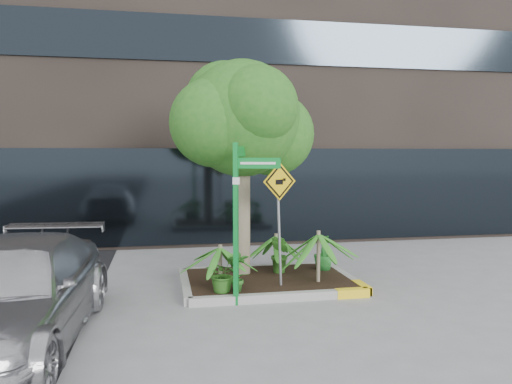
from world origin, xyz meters
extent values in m
plane|color=gray|center=(0.00, 0.00, 0.00)|extent=(80.00, 80.00, 0.00)
cube|color=#2D2621|center=(0.50, 8.50, 7.50)|extent=(18.00, 8.00, 15.00)
cube|color=#9E9E99|center=(0.20, 1.40, 0.07)|extent=(3.20, 0.15, 0.15)
cube|color=#9E9E99|center=(0.20, -0.80, 0.07)|extent=(3.20, 0.15, 0.15)
cube|color=#9E9E99|center=(-1.40, 0.30, 0.07)|extent=(0.15, 2.20, 0.15)
cube|color=#9E9E99|center=(1.80, 0.30, 0.07)|extent=(0.15, 2.20, 0.15)
cube|color=yellow|center=(1.50, -0.80, 0.07)|extent=(0.60, 0.17, 0.15)
cube|color=black|center=(0.20, 0.30, 0.12)|extent=(3.05, 2.05, 0.06)
cylinder|color=gray|center=(-0.23, 0.74, 1.43)|extent=(0.31, 0.31, 2.87)
cylinder|color=gray|center=(-0.13, 0.74, 2.48)|extent=(0.54, 0.15, 0.93)
sphere|color=#215F1B|center=(-0.23, 0.74, 3.25)|extent=(2.29, 2.29, 2.29)
sphere|color=#215F1B|center=(0.44, 1.03, 2.96)|extent=(1.72, 1.72, 1.72)
sphere|color=#215F1B|center=(-0.80, 0.55, 3.15)|extent=(1.72, 1.72, 1.72)
sphere|color=#215F1B|center=(-0.04, 0.17, 3.44)|extent=(1.53, 1.53, 1.53)
sphere|color=#215F1B|center=(-0.51, 1.22, 3.63)|extent=(1.62, 1.62, 1.62)
cylinder|color=gray|center=(1.07, -0.17, 0.63)|extent=(0.07, 0.07, 0.97)
cylinder|color=gray|center=(-0.78, -0.14, 0.53)|extent=(0.07, 0.07, 0.76)
cylinder|color=gray|center=(0.53, 1.06, 0.52)|extent=(0.07, 0.07, 0.73)
imported|color=#B5B4B9|center=(-3.80, -2.07, 0.69)|extent=(2.26, 4.91, 1.39)
imported|color=#275A19|center=(-0.80, -0.53, 0.48)|extent=(0.82, 0.82, 0.65)
imported|color=#216F26|center=(1.48, 0.75, 0.52)|extent=(0.58, 0.58, 0.75)
imported|color=#26621E|center=(-0.52, -0.55, 0.51)|extent=(0.39, 0.39, 0.72)
imported|color=#2B651D|center=(0.52, 0.62, 0.53)|extent=(0.52, 0.52, 0.77)
cube|color=#0C872E|center=(-0.60, -0.84, 1.37)|extent=(0.10, 0.10, 2.74)
cube|color=#0C872E|center=(-0.25, -0.97, 2.40)|extent=(0.72, 0.30, 0.18)
cube|color=#0C872E|center=(-0.47, -0.49, 2.60)|extent=(0.30, 0.72, 0.18)
cube|color=white|center=(-0.25, -0.99, 2.40)|extent=(0.55, 0.22, 0.04)
cube|color=white|center=(-0.48, -0.49, 2.60)|extent=(0.22, 0.55, 0.04)
cube|color=white|center=(-0.60, -0.88, 2.11)|extent=(0.11, 0.05, 0.12)
cylinder|color=slate|center=(0.29, -0.24, 1.18)|extent=(0.11, 0.18, 2.07)
cube|color=#EAB90B|center=(0.29, -0.26, 2.05)|extent=(0.66, 0.26, 0.69)
cube|color=black|center=(0.29, -0.27, 2.05)|extent=(0.58, 0.22, 0.62)
cube|color=#EAB90B|center=(0.29, -0.28, 2.05)|extent=(0.49, 0.18, 0.52)
cube|color=black|center=(0.28, -0.28, 2.04)|extent=(0.15, 0.06, 0.09)
camera|label=1|loc=(-1.82, -9.03, 2.55)|focal=35.00mm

